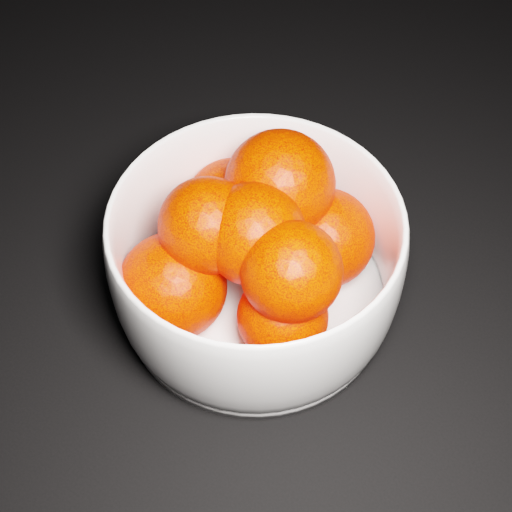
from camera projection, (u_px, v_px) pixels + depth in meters
The scene contains 3 objects.
ground at pixel (156, 115), 0.81m from camera, with size 3.00×3.00×0.00m, color black.
bowl at pixel (256, 260), 0.61m from camera, with size 0.25×0.25×0.12m.
orange_pile at pixel (254, 240), 0.60m from camera, with size 0.19×0.21×0.14m.
Camera 1 is at (0.45, -0.44, 0.55)m, focal length 50.00 mm.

